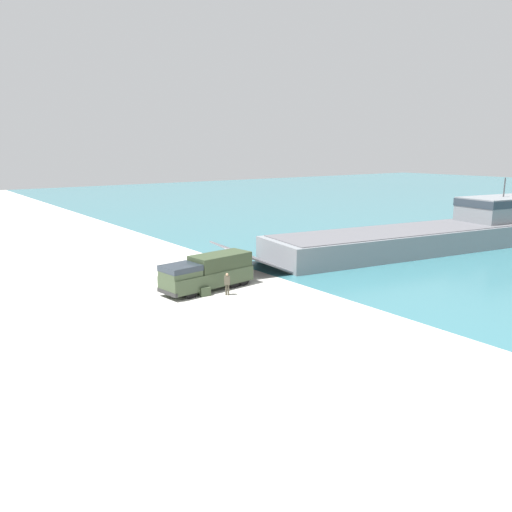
# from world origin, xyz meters

# --- Properties ---
(ground_plane) EXTENTS (240.00, 240.00, 0.00)m
(ground_plane) POSITION_xyz_m (0.00, 0.00, 0.00)
(ground_plane) COLOR #B7B5AD
(landing_craft) EXTENTS (14.69, 44.97, 7.94)m
(landing_craft) POSITION_xyz_m (3.28, 28.26, 1.97)
(landing_craft) COLOR gray
(landing_craft) RESTS_ON ground_plane
(military_truck) EXTENTS (3.40, 8.32, 2.83)m
(military_truck) POSITION_xyz_m (2.42, -3.26, 1.51)
(military_truck) COLOR #3D4C33
(military_truck) RESTS_ON ground_plane
(soldier_on_ramp) EXTENTS (0.48, 0.48, 1.82)m
(soldier_on_ramp) POSITION_xyz_m (4.77, -2.85, 1.06)
(soldier_on_ramp) COLOR #4C4738
(soldier_on_ramp) RESTS_ON ground_plane
(moored_boat_b) EXTENTS (7.50, 2.56, 1.43)m
(moored_boat_b) POSITION_xyz_m (-15.06, 70.61, 0.47)
(moored_boat_b) COLOR navy
(moored_boat_b) RESTS_ON ground_plane
(cargo_crate) EXTENTS (0.76, 0.90, 0.71)m
(cargo_crate) POSITION_xyz_m (3.74, -4.38, 0.36)
(cargo_crate) COLOR #3D4C33
(cargo_crate) RESTS_ON ground_plane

